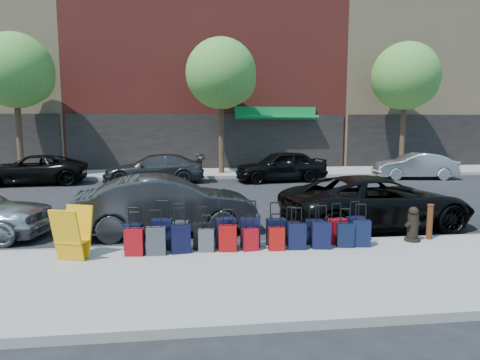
{
  "coord_description": "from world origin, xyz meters",
  "views": [
    {
      "loc": [
        -1.37,
        -13.96,
        2.88
      ],
      "look_at": [
        0.17,
        -1.5,
        1.2
      ],
      "focal_mm": 32.0,
      "sensor_mm": 36.0,
      "label": 1
    }
  ],
  "objects": [
    {
      "name": "suitcase_back_3",
      "position": [
        -0.99,
        -5.08,
        0.4
      ],
      "size": [
        0.35,
        0.23,
        0.79
      ],
      "rotation": [
        0.0,
        0.0,
        -0.14
      ],
      "color": "#3F4045",
      "rests_on": "sidewalk_near"
    },
    {
      "name": "suitcase_front_4",
      "position": [
        -0.56,
        -4.81,
        0.48
      ],
      "size": [
        0.47,
        0.31,
        1.06
      ],
      "rotation": [
        0.0,
        0.0,
        0.16
      ],
      "color": "black",
      "rests_on": "sidewalk_near"
    },
    {
      "name": "suitcase_front_3",
      "position": [
        -1.07,
        -4.85,
        0.44
      ],
      "size": [
        0.39,
        0.23,
        0.92
      ],
      "rotation": [
        0.0,
        0.0,
        -0.06
      ],
      "color": "black",
      "rests_on": "sidewalk_near"
    },
    {
      "name": "suitcase_front_5",
      "position": [
        -0.01,
        -4.82,
        0.47
      ],
      "size": [
        0.44,
        0.26,
        1.03
      ],
      "rotation": [
        0.0,
        0.0,
        -0.07
      ],
      "color": "black",
      "rests_on": "sidewalk_near"
    },
    {
      "name": "suitcase_back_0",
      "position": [
        -2.48,
        -5.16,
        0.43
      ],
      "size": [
        0.41,
        0.27,
        0.91
      ],
      "rotation": [
        0.0,
        0.0,
        -0.13
      ],
      "color": "maroon",
      "rests_on": "sidewalk_near"
    },
    {
      "name": "sidewalk_near",
      "position": [
        0.0,
        -6.5,
        0.07
      ],
      "size": [
        60.0,
        4.0,
        0.15
      ],
      "primitive_type": "cube",
      "color": "gray",
      "rests_on": "ground"
    },
    {
      "name": "suitcase_back_6",
      "position": [
        0.51,
        -5.17,
        0.4
      ],
      "size": [
        0.34,
        0.2,
        0.8
      ],
      "rotation": [
        0.0,
        0.0,
        -0.03
      ],
      "color": "#9D0D0A",
      "rests_on": "sidewalk_near"
    },
    {
      "name": "suitcase_front_6",
      "position": [
        0.58,
        -4.79,
        0.46
      ],
      "size": [
        0.42,
        0.25,
        0.98
      ],
      "rotation": [
        0.0,
        0.0,
        0.07
      ],
      "color": "black",
      "rests_on": "sidewalk_near"
    },
    {
      "name": "suitcase_front_1",
      "position": [
        -1.93,
        -4.79,
        0.48
      ],
      "size": [
        0.47,
        0.3,
        1.07
      ],
      "rotation": [
        0.0,
        0.0,
        -0.13
      ],
      "color": "black",
      "rests_on": "sidewalk_near"
    },
    {
      "name": "building_right",
      "position": [
        16.0,
        17.99,
        8.98
      ],
      "size": [
        15.0,
        12.12,
        18.0
      ],
      "color": "tan",
      "rests_on": "ground"
    },
    {
      "name": "suitcase_front_8",
      "position": [
        1.46,
        -4.8,
        0.43
      ],
      "size": [
        0.39,
        0.24,
        0.91
      ],
      "rotation": [
        0.0,
        0.0,
        -0.09
      ],
      "color": "black",
      "rests_on": "sidewalk_near"
    },
    {
      "name": "tree_center",
      "position": [
        0.64,
        9.5,
        5.41
      ],
      "size": [
        3.8,
        3.8,
        7.27
      ],
      "color": "black",
      "rests_on": "sidewalk_far"
    },
    {
      "name": "suitcase_back_5",
      "position": [
        -0.06,
        -5.12,
        0.39
      ],
      "size": [
        0.35,
        0.24,
        0.78
      ],
      "rotation": [
        0.0,
        0.0,
        0.16
      ],
      "color": "#9A0911",
      "rests_on": "sidewalk_near"
    },
    {
      "name": "suitcase_front_7",
      "position": [
        0.93,
        -4.8,
        0.42
      ],
      "size": [
        0.39,
        0.26,
        0.86
      ],
      "rotation": [
        0.0,
        0.0,
        -0.2
      ],
      "color": "black",
      "rests_on": "sidewalk_near"
    },
    {
      "name": "building_center",
      "position": [
        0.0,
        17.99,
        9.98
      ],
      "size": [
        17.0,
        12.85,
        20.0
      ],
      "color": "maroon",
      "rests_on": "ground"
    },
    {
      "name": "suitcase_back_10",
      "position": [
        2.43,
        -5.11,
        0.45
      ],
      "size": [
        0.43,
        0.3,
        0.95
      ],
      "rotation": [
        0.0,
        0.0,
        -0.17
      ],
      "color": "black",
      "rests_on": "sidewalk_near"
    },
    {
      "name": "car_far_1",
      "position": [
        -2.96,
        6.81,
        0.7
      ],
      "size": [
        4.86,
        2.12,
        1.39
      ],
      "primitive_type": "imported",
      "rotation": [
        0.0,
        0.0,
        -1.53
      ],
      "color": "#323234",
      "rests_on": "ground"
    },
    {
      "name": "curb_far",
      "position": [
        0.0,
        7.98,
        0.07
      ],
      "size": [
        60.0,
        0.08,
        0.15
      ],
      "primitive_type": "cube",
      "color": "gray",
      "rests_on": "ground"
    },
    {
      "name": "bollard",
      "position": [
        4.28,
        -4.74,
        0.58
      ],
      "size": [
        0.15,
        0.15,
        0.83
      ],
      "color": "#38190C",
      "rests_on": "sidewalk_near"
    },
    {
      "name": "suitcase_front_2",
      "position": [
        -1.57,
        -4.83,
        0.46
      ],
      "size": [
        0.44,
        0.28,
        0.99
      ],
      "rotation": [
        0.0,
        0.0,
        -0.14
      ],
      "color": "#343539",
      "rests_on": "sidewalk_near"
    },
    {
      "name": "suitcase_front_10",
      "position": [
        2.46,
        -4.75,
        0.45
      ],
      "size": [
        0.42,
        0.28,
        0.95
      ],
      "rotation": [
        0.0,
        0.0,
        0.18
      ],
      "color": "black",
      "rests_on": "sidewalk_near"
    },
    {
      "name": "car_near_1",
      "position": [
        -1.91,
        -2.84,
        0.76
      ],
      "size": [
        4.76,
        2.09,
        1.52
      ],
      "primitive_type": "imported",
      "rotation": [
        0.0,
        0.0,
        1.68
      ],
      "color": "#2E2F31",
      "rests_on": "ground"
    },
    {
      "name": "car_near_2",
      "position": [
        3.76,
        -2.99,
        0.72
      ],
      "size": [
        5.46,
        3.01,
        1.45
      ],
      "primitive_type": "imported",
      "rotation": [
        0.0,
        0.0,
        1.69
      ],
      "color": "black",
      "rests_on": "ground"
    },
    {
      "name": "suitcase_back_2",
      "position": [
        -1.54,
        -5.1,
        0.45
      ],
      "size": [
        0.43,
        0.29,
        0.96
      ],
      "rotation": [
        0.0,
        0.0,
        0.14
      ],
      "color": "black",
      "rests_on": "sidewalk_near"
    },
    {
      "name": "tree_left",
      "position": [
        -9.86,
        9.5,
        5.41
      ],
      "size": [
        3.8,
        3.8,
        7.27
      ],
      "color": "black",
      "rests_on": "sidewalk_far"
    },
    {
      "name": "ground",
      "position": [
        0.0,
        0.0,
        0.0
      ],
      "size": [
        120.0,
        120.0,
        0.0
      ],
      "primitive_type": "plane",
      "color": "black",
      "rests_on": "ground"
    },
    {
      "name": "suitcase_back_7",
      "position": [
        0.96,
        -5.14,
        0.43
      ],
      "size": [
        0.4,
        0.26,
        0.91
      ],
      "rotation": [
        0.0,
        0.0,
        -0.1
      ],
      "color": "black",
      "rests_on": "sidewalk_near"
    },
    {
      "name": "suitcase_back_8",
      "position": [
        1.51,
        -5.16,
        0.45
      ],
      "size": [
        0.43,
        0.29,
        0.95
      ],
      "rotation": [
        0.0,
        0.0,
        -0.16
      ],
      "color": "black",
      "rests_on": "sidewalk_near"
    },
    {
      "name": "fire_hydrant",
      "position": [
        3.81,
        -4.84,
        0.52
      ],
      "size": [
        0.41,
        0.36,
        0.81
      ],
      "rotation": [
        0.0,
        0.0,
        0.35
      ],
      "color": "black",
      "rests_on": "sidewalk_near"
    },
    {
      "name": "tree_right",
      "position": [
        11.14,
        9.5,
        5.41
      ],
      "size": [
        3.8,
        3.8,
        7.27
      ],
      "color": "black",
      "rests_on": "sidewalk_far"
    },
    {
      "name": "suitcase_back_1",
      "position": [
        -2.04,
        -5.17,
        0.44
      ],
      "size": [
        0.4,
        0.23,
        0.94
      ],
      "rotation": [
        0.0,
        0.0,
        -0.01
      ],
      "color": "#36373B",
      "rests_on": "sidewalk_near"
    },
    {
      "name": "display_rack",
      "position": [
        -3.68,
        -5.26,
        0.67
      ],
      "size": [
        0.77,
        0.81,
        1.06
      ],
      "rotation": [
        0.0,
        0.0,
        -0.34
      ],
      "color": "orange",
      "rests_on": "sidewalk_near"
    },
    {
      "name": "car_far_2",
      "position": [
        3.2,
        6.64,
        0.77
      ],
      "size": [
        4.68,
        2.35,
        1.53
      ],
      "primitive_type": "imported",
      "rotation": [
        0.0,
        0.0,
        -1.45
      ],
      "color": "black",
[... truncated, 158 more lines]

